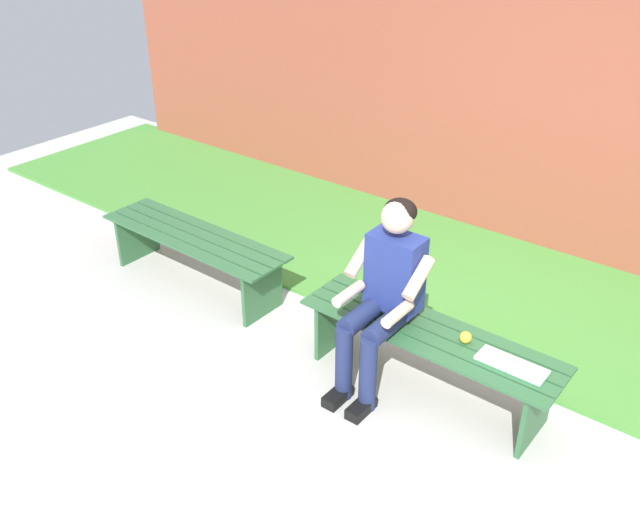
# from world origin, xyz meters

# --- Properties ---
(ground_plane) EXTENTS (10.00, 7.00, 0.04)m
(ground_plane) POSITION_xyz_m (1.06, 1.00, -0.02)
(ground_plane) COLOR #B2B2AD
(grass_strip) EXTENTS (9.00, 1.97, 0.03)m
(grass_strip) POSITION_xyz_m (1.06, -1.36, 0.01)
(grass_strip) COLOR #478C38
(grass_strip) RESTS_ON ground
(brick_wall) EXTENTS (9.50, 0.24, 2.61)m
(brick_wall) POSITION_xyz_m (0.50, -2.40, 1.31)
(brick_wall) COLOR #9E4C38
(brick_wall) RESTS_ON ground
(bench_near) EXTENTS (1.71, 0.47, 0.45)m
(bench_near) POSITION_xyz_m (0.00, 0.00, 0.34)
(bench_near) COLOR #2D6038
(bench_near) RESTS_ON ground
(bench_far) EXTENTS (1.69, 0.47, 0.45)m
(bench_far) POSITION_xyz_m (2.11, 0.00, 0.34)
(bench_far) COLOR #2D6038
(bench_far) RESTS_ON ground
(person_seated) EXTENTS (0.50, 0.69, 1.25)m
(person_seated) POSITION_xyz_m (0.28, 0.10, 0.69)
(person_seated) COLOR navy
(person_seated) RESTS_ON ground
(apple) EXTENTS (0.08, 0.08, 0.08)m
(apple) POSITION_xyz_m (-0.23, -0.03, 0.49)
(apple) COLOR gold
(apple) RESTS_ON bench_near
(book_open) EXTENTS (0.41, 0.16, 0.02)m
(book_open) POSITION_xyz_m (-0.55, 0.01, 0.46)
(book_open) COLOR white
(book_open) RESTS_ON bench_near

